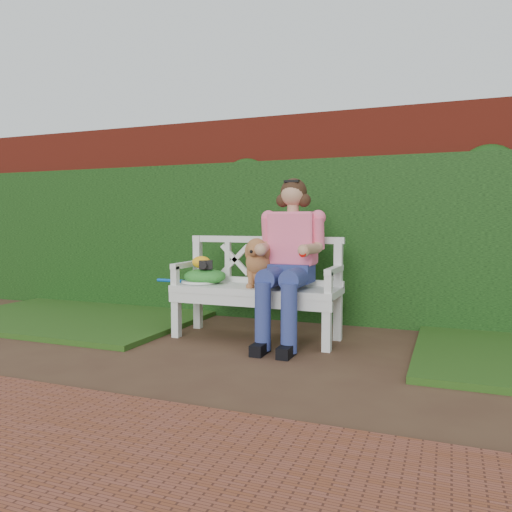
% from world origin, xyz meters
% --- Properties ---
extents(ground, '(60.00, 60.00, 0.00)m').
position_xyz_m(ground, '(0.00, 0.00, 0.00)').
color(ground, '#41281C').
extents(brick_wall, '(10.00, 0.30, 2.20)m').
position_xyz_m(brick_wall, '(0.00, 1.90, 1.10)').
color(brick_wall, maroon).
rests_on(brick_wall, ground).
extents(ivy_hedge, '(10.00, 0.18, 1.70)m').
position_xyz_m(ivy_hedge, '(0.00, 1.68, 0.85)').
color(ivy_hedge, '#28641B').
rests_on(ivy_hedge, ground).
extents(grass_left, '(2.60, 2.00, 0.05)m').
position_xyz_m(grass_left, '(-2.40, 0.90, 0.03)').
color(grass_left, '#204016').
rests_on(grass_left, ground).
extents(brick_paving, '(4.00, 1.20, 0.03)m').
position_xyz_m(brick_paving, '(0.00, -1.60, 0.01)').
color(brick_paving, brown).
rests_on(brick_paving, ground).
extents(garden_bench, '(1.64, 0.79, 0.48)m').
position_xyz_m(garden_bench, '(-0.27, 0.72, 0.24)').
color(garden_bench, white).
rests_on(garden_bench, ground).
extents(seated_woman, '(0.88, 0.98, 1.43)m').
position_xyz_m(seated_woman, '(0.06, 0.70, 0.71)').
color(seated_woman, red).
rests_on(seated_woman, ground).
extents(dog, '(0.31, 0.41, 0.44)m').
position_xyz_m(dog, '(-0.22, 0.70, 0.70)').
color(dog, '#9F6C25').
rests_on(dog, garden_bench).
extents(tennis_racket, '(0.69, 0.48, 0.03)m').
position_xyz_m(tennis_racket, '(-0.87, 0.68, 0.50)').
color(tennis_racket, white).
rests_on(tennis_racket, garden_bench).
extents(green_bag, '(0.46, 0.38, 0.14)m').
position_xyz_m(green_bag, '(-0.79, 0.72, 0.55)').
color(green_bag, '#206A1F').
rests_on(green_bag, garden_bench).
extents(camera_item, '(0.15, 0.13, 0.08)m').
position_xyz_m(camera_item, '(-0.75, 0.69, 0.66)').
color(camera_item, black).
rests_on(camera_item, green_bag).
extents(baseball_glove, '(0.22, 0.19, 0.12)m').
position_xyz_m(baseball_glove, '(-0.83, 0.73, 0.68)').
color(baseball_glove, '#F6A816').
rests_on(baseball_glove, green_bag).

